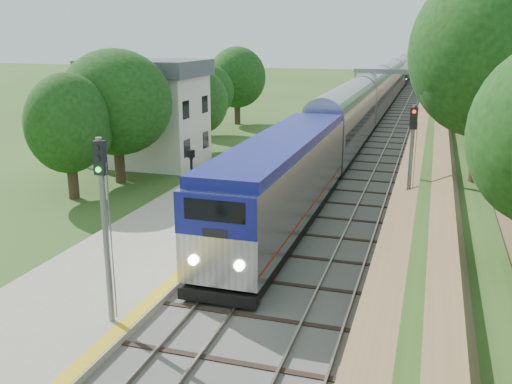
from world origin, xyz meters
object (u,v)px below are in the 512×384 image
(lamppost_far, at_px, (192,196))
(signal_farside, at_px, (411,157))
(train, at_px, (387,85))
(signal_platform, at_px, (104,212))
(signal_gantry, at_px, (392,82))
(station_building, at_px, (148,112))

(lamppost_far, xyz_separation_m, signal_farside, (10.12, 3.40, 1.87))
(train, distance_m, signal_platform, 75.26)
(train, height_order, signal_farside, signal_farside)
(lamppost_far, bearing_deg, signal_gantry, 80.88)
(lamppost_far, distance_m, signal_farside, 10.84)
(signal_gantry, bearing_deg, signal_platform, -96.23)
(station_building, distance_m, train, 52.91)
(signal_platform, distance_m, signal_farside, 15.68)
(signal_platform, bearing_deg, station_building, 114.65)
(signal_gantry, xyz_separation_m, lamppost_far, (-6.39, -39.80, -2.60))
(lamppost_far, bearing_deg, signal_platform, -83.80)
(train, relative_size, signal_platform, 23.21)
(train, bearing_deg, signal_platform, -92.21)
(station_building, bearing_deg, lamppost_far, -55.76)
(station_building, bearing_deg, signal_platform, -65.35)
(lamppost_far, height_order, signal_farside, signal_farside)
(signal_gantry, bearing_deg, signal_farside, -84.15)
(signal_platform, height_order, signal_farside, signal_platform)
(train, distance_m, lamppost_far, 65.93)
(station_building, relative_size, signal_farside, 1.32)
(station_building, xyz_separation_m, signal_gantry, (16.47, 24.99, 0.73))
(signal_platform, xyz_separation_m, signal_farside, (9.10, 12.77, -0.20))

